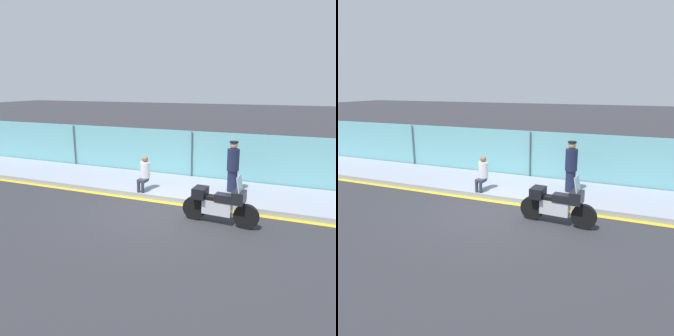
{
  "view_description": "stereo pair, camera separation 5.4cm",
  "coord_description": "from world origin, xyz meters",
  "views": [
    {
      "loc": [
        3.89,
        -8.54,
        3.79
      ],
      "look_at": [
        0.1,
        1.0,
        1.19
      ],
      "focal_mm": 35.0,
      "sensor_mm": 36.0,
      "label": 1
    },
    {
      "loc": [
        3.94,
        -8.52,
        3.79
      ],
      "look_at": [
        0.1,
        1.0,
        1.19
      ],
      "focal_mm": 35.0,
      "sensor_mm": 36.0,
      "label": 2
    }
  ],
  "objects": [
    {
      "name": "ground_plane",
      "position": [
        0.0,
        0.0,
        0.0
      ],
      "size": [
        120.0,
        120.0,
        0.0
      ],
      "primitive_type": "plane",
      "color": "#2D2D33"
    },
    {
      "name": "sidewalk",
      "position": [
        0.0,
        2.43,
        0.09
      ],
      "size": [
        42.54,
        2.79,
        0.18
      ],
      "color": "#8E93A3",
      "rests_on": "ground_plane"
    },
    {
      "name": "curb_paint_stripe",
      "position": [
        0.0,
        0.95,
        0.0
      ],
      "size": [
        42.54,
        0.18,
        0.01
      ],
      "color": "gold",
      "rests_on": "ground_plane"
    },
    {
      "name": "storefront_fence",
      "position": [
        0.0,
        3.92,
        1.01
      ],
      "size": [
        40.41,
        0.17,
        2.01
      ],
      "color": "#6BB2B7",
      "rests_on": "ground_plane"
    },
    {
      "name": "motorcycle",
      "position": [
        2.04,
        -0.04,
        0.58
      ],
      "size": [
        2.19,
        0.59,
        1.45
      ],
      "rotation": [
        0.0,
        0.0,
        -0.07
      ],
      "color": "black",
      "rests_on": "ground_plane"
    },
    {
      "name": "officer_standing",
      "position": [
        1.93,
        2.46,
        1.08
      ],
      "size": [
        0.42,
        0.42,
        1.78
      ],
      "color": "#191E38",
      "rests_on": "sidewalk"
    },
    {
      "name": "person_seated_on_curb",
      "position": [
        -0.98,
        1.47,
        0.84
      ],
      "size": [
        0.34,
        0.62,
        1.21
      ],
      "color": "#2D3342",
      "rests_on": "sidewalk"
    }
  ]
}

